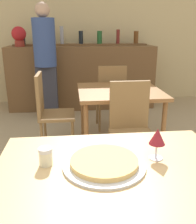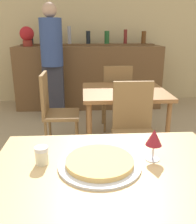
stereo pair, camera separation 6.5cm
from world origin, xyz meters
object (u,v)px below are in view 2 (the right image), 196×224
object	(u,v)px
chair_far_side_back	(117,94)
potted_plant	(27,35)
chair_far_side_left	(54,108)
pizza_tray	(100,163)
chair_far_side_front	(134,125)
wine_glass	(154,138)
person_standing	(52,58)
cheese_shaker	(42,155)

from	to	relation	value
chair_far_side_back	potted_plant	distance (m)	1.97
chair_far_side_left	potted_plant	bearing A→B (deg)	18.82
pizza_tray	potted_plant	xyz separation A→B (m)	(-1.00, 3.48, 0.51)
chair_far_side_front	potted_plant	distance (m)	2.85
wine_glass	potted_plant	distance (m)	3.68
chair_far_side_front	chair_far_side_back	distance (m)	1.22
pizza_tray	person_standing	world-z (taller)	person_standing
wine_glass	pizza_tray	bearing A→B (deg)	-170.03
chair_far_side_back	potted_plant	bearing A→B (deg)	-39.31
pizza_tray	wine_glass	distance (m)	0.29
chair_far_side_back	pizza_tray	world-z (taller)	chair_far_side_back
person_standing	potted_plant	bearing A→B (deg)	131.34
wine_glass	potted_plant	bearing A→B (deg)	110.26
chair_far_side_back	chair_far_side_left	world-z (taller)	same
chair_far_side_front	chair_far_side_left	world-z (taller)	same
chair_far_side_back	pizza_tray	xyz separation A→B (m)	(-0.40, -2.33, 0.26)
chair_far_side_left	cheese_shaker	xyz separation A→B (m)	(0.13, -1.68, 0.28)
chair_far_side_front	chair_far_side_back	bearing A→B (deg)	90.00
wine_glass	cheese_shaker	bearing A→B (deg)	-179.27
person_standing	wine_glass	size ratio (longest dim) A/B	11.16
cheese_shaker	potted_plant	xyz separation A→B (m)	(-0.73, 3.44, 0.48)
pizza_tray	potted_plant	bearing A→B (deg)	106.05
chair_far_side_front	wine_glass	world-z (taller)	same
cheese_shaker	potted_plant	distance (m)	3.55
chair_far_side_left	wine_glass	xyz separation A→B (m)	(0.67, -1.67, 0.35)
person_standing	wine_glass	bearing A→B (deg)	-74.58
chair_far_side_back	person_standing	xyz separation A→B (m)	(-0.94, 0.62, 0.43)
cheese_shaker	person_standing	bearing A→B (deg)	95.13
chair_far_side_front	cheese_shaker	size ratio (longest dim) A/B	10.66
person_standing	potted_plant	world-z (taller)	person_standing
chair_far_side_back	potted_plant	world-z (taller)	potted_plant
chair_far_side_back	person_standing	world-z (taller)	person_standing
chair_far_side_front	person_standing	distance (m)	2.10
cheese_shaker	wine_glass	size ratio (longest dim) A/B	0.55
chair_far_side_back	chair_far_side_left	size ratio (longest dim) A/B	1.00
pizza_tray	potted_plant	world-z (taller)	potted_plant
chair_far_side_left	person_standing	size ratio (longest dim) A/B	0.53
pizza_tray	chair_far_side_left	bearing A→B (deg)	103.15
chair_far_side_back	chair_far_side_left	distance (m)	1.01
chair_far_side_left	cheese_shaker	distance (m)	1.71
person_standing	wine_glass	distance (m)	3.01
chair_far_side_front	chair_far_side_back	xyz separation A→B (m)	(0.00, 1.22, 0.00)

